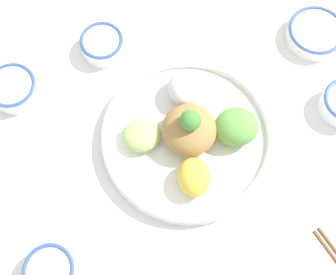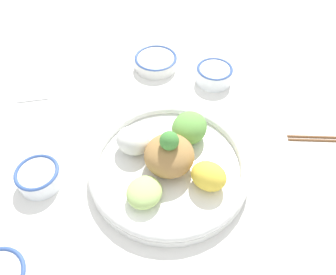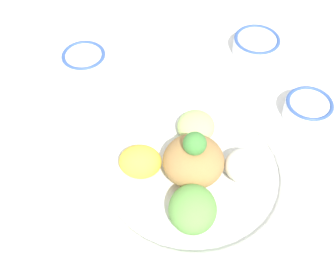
{
  "view_description": "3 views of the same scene",
  "coord_description": "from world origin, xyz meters",
  "px_view_note": "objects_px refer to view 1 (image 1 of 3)",
  "views": [
    {
      "loc": [
        0.3,
        -0.06,
        0.84
      ],
      "look_at": [
        0.01,
        -0.01,
        0.03
      ],
      "focal_mm": 50.0,
      "sensor_mm": 36.0,
      "label": 1
    },
    {
      "loc": [
        0.17,
        -0.32,
        0.57
      ],
      "look_at": [
        -0.0,
        0.05,
        0.08
      ],
      "focal_mm": 35.0,
      "sensor_mm": 36.0,
      "label": 2
    },
    {
      "loc": [
        0.07,
        0.47,
        0.66
      ],
      "look_at": [
        0.05,
        -0.01,
        0.07
      ],
      "focal_mm": 50.0,
      "sensor_mm": 36.0,
      "label": 3
    }
  ],
  "objects_px": {
    "sauce_bowl_dark": "(315,33)",
    "sauce_bowl_far": "(102,44)",
    "rice_bowl_blue": "(13,88)",
    "salad_platter": "(190,135)",
    "sauce_bowl_red": "(51,270)"
  },
  "relations": [
    {
      "from": "sauce_bowl_far",
      "to": "salad_platter",
      "type": "bearing_deg",
      "value": 31.15
    },
    {
      "from": "rice_bowl_blue",
      "to": "sauce_bowl_dark",
      "type": "distance_m",
      "value": 0.62
    },
    {
      "from": "rice_bowl_blue",
      "to": "sauce_bowl_red",
      "type": "bearing_deg",
      "value": 6.65
    },
    {
      "from": "salad_platter",
      "to": "rice_bowl_blue",
      "type": "xyz_separation_m",
      "value": [
        -0.16,
        -0.32,
        -0.01
      ]
    },
    {
      "from": "rice_bowl_blue",
      "to": "sauce_bowl_far",
      "type": "relative_size",
      "value": 1.1
    },
    {
      "from": "rice_bowl_blue",
      "to": "sauce_bowl_far",
      "type": "xyz_separation_m",
      "value": [
        -0.07,
        0.18,
        0.0
      ]
    },
    {
      "from": "sauce_bowl_red",
      "to": "sauce_bowl_far",
      "type": "xyz_separation_m",
      "value": [
        -0.42,
        0.14,
        -0.0
      ]
    },
    {
      "from": "sauce_bowl_dark",
      "to": "rice_bowl_blue",
      "type": "bearing_deg",
      "value": -88.42
    },
    {
      "from": "sauce_bowl_red",
      "to": "sauce_bowl_dark",
      "type": "height_order",
      "value": "sauce_bowl_red"
    },
    {
      "from": "rice_bowl_blue",
      "to": "sauce_bowl_dark",
      "type": "height_order",
      "value": "rice_bowl_blue"
    },
    {
      "from": "salad_platter",
      "to": "sauce_bowl_red",
      "type": "distance_m",
      "value": 0.34
    },
    {
      "from": "salad_platter",
      "to": "sauce_bowl_dark",
      "type": "distance_m",
      "value": 0.34
    },
    {
      "from": "salad_platter",
      "to": "rice_bowl_blue",
      "type": "relative_size",
      "value": 3.42
    },
    {
      "from": "rice_bowl_blue",
      "to": "sauce_bowl_dark",
      "type": "bearing_deg",
      "value": 91.58
    },
    {
      "from": "sauce_bowl_dark",
      "to": "sauce_bowl_far",
      "type": "distance_m",
      "value": 0.43
    }
  ]
}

